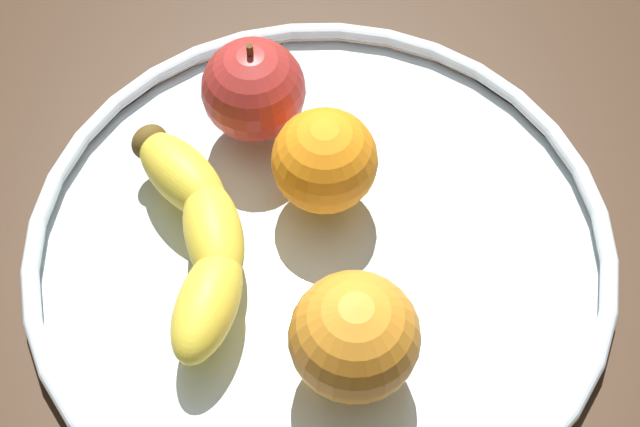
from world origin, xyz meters
The scene contains 6 objects.
ground_plane centered at (0.00, 0.00, -2.00)cm, with size 151.48×151.48×4.00cm, color #332011.
fruit_bowl centered at (0.00, 0.00, 0.92)cm, with size 38.77×38.77×1.80cm.
banana centered at (-1.24, 7.58, 3.65)cm, with size 17.64×9.85×3.70cm.
apple centered at (9.12, 5.20, 5.34)cm, with size 7.08×7.08×7.88cm.
orange_back_left centered at (3.74, -0.16, 5.25)cm, with size 6.89×6.89×6.89cm, color orange.
orange_back_right centered at (-8.63, -2.63, 5.61)cm, with size 7.62×7.62×7.62cm, color orange.
Camera 1 is at (-32.03, -2.53, 55.36)cm, focal length 54.04 mm.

